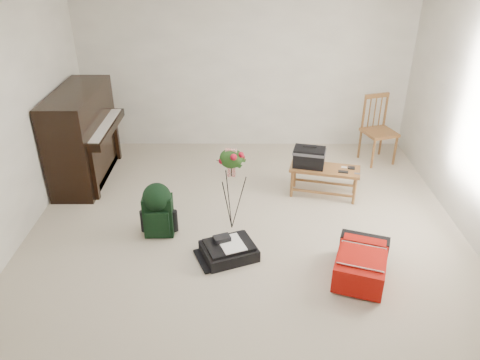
{
  "coord_description": "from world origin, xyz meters",
  "views": [
    {
      "loc": [
        -0.04,
        -4.22,
        3.11
      ],
      "look_at": [
        -0.06,
        0.35,
        0.63
      ],
      "focal_mm": 35.0,
      "sensor_mm": 36.0,
      "label": 1
    }
  ],
  "objects_px": {
    "piano": "(83,138)",
    "bench": "(314,162)",
    "black_duffel": "(229,250)",
    "red_suitcase": "(360,261)",
    "green_backpack": "(158,208)",
    "flower_stand": "(231,190)",
    "dining_chair": "(379,130)"
  },
  "relations": [
    {
      "from": "black_duffel",
      "to": "dining_chair",
      "type": "bearing_deg",
      "value": 25.82
    },
    {
      "from": "piano",
      "to": "green_backpack",
      "type": "distance_m",
      "value": 1.86
    },
    {
      "from": "green_backpack",
      "to": "flower_stand",
      "type": "distance_m",
      "value": 0.85
    },
    {
      "from": "piano",
      "to": "red_suitcase",
      "type": "relative_size",
      "value": 1.79
    },
    {
      "from": "piano",
      "to": "green_backpack",
      "type": "height_order",
      "value": "piano"
    },
    {
      "from": "dining_chair",
      "to": "flower_stand",
      "type": "height_order",
      "value": "flower_stand"
    },
    {
      "from": "dining_chair",
      "to": "black_duffel",
      "type": "distance_m",
      "value": 3.22
    },
    {
      "from": "dining_chair",
      "to": "black_duffel",
      "type": "bearing_deg",
      "value": -150.55
    },
    {
      "from": "piano",
      "to": "black_duffel",
      "type": "height_order",
      "value": "piano"
    },
    {
      "from": "dining_chair",
      "to": "red_suitcase",
      "type": "relative_size",
      "value": 1.19
    },
    {
      "from": "dining_chair",
      "to": "green_backpack",
      "type": "bearing_deg",
      "value": -164.71
    },
    {
      "from": "dining_chair",
      "to": "green_backpack",
      "type": "xyz_separation_m",
      "value": [
        -2.95,
        -1.96,
        -0.13
      ]
    },
    {
      "from": "bench",
      "to": "black_duffel",
      "type": "bearing_deg",
      "value": -115.36
    },
    {
      "from": "piano",
      "to": "bench",
      "type": "height_order",
      "value": "piano"
    },
    {
      "from": "flower_stand",
      "to": "green_backpack",
      "type": "bearing_deg",
      "value": -164.94
    },
    {
      "from": "bench",
      "to": "dining_chair",
      "type": "relative_size",
      "value": 0.95
    },
    {
      "from": "bench",
      "to": "black_duffel",
      "type": "distance_m",
      "value": 1.73
    },
    {
      "from": "dining_chair",
      "to": "flower_stand",
      "type": "relative_size",
      "value": 0.95
    },
    {
      "from": "red_suitcase",
      "to": "black_duffel",
      "type": "bearing_deg",
      "value": -172.94
    },
    {
      "from": "red_suitcase",
      "to": "piano",
      "type": "bearing_deg",
      "value": 166.88
    },
    {
      "from": "piano",
      "to": "black_duffel",
      "type": "relative_size",
      "value": 2.25
    },
    {
      "from": "black_duffel",
      "to": "red_suitcase",
      "type": "bearing_deg",
      "value": -33.64
    },
    {
      "from": "dining_chair",
      "to": "black_duffel",
      "type": "height_order",
      "value": "dining_chair"
    },
    {
      "from": "black_duffel",
      "to": "green_backpack",
      "type": "height_order",
      "value": "green_backpack"
    },
    {
      "from": "piano",
      "to": "black_duffel",
      "type": "xyz_separation_m",
      "value": [
        2.01,
        -1.8,
        -0.52
      ]
    },
    {
      "from": "piano",
      "to": "bench",
      "type": "xyz_separation_m",
      "value": [
        3.07,
        -0.49,
        -0.12
      ]
    },
    {
      "from": "flower_stand",
      "to": "dining_chair",
      "type": "bearing_deg",
      "value": 46.43
    },
    {
      "from": "red_suitcase",
      "to": "flower_stand",
      "type": "xyz_separation_m",
      "value": [
        -1.3,
        0.82,
        0.35
      ]
    },
    {
      "from": "dining_chair",
      "to": "black_duffel",
      "type": "relative_size",
      "value": 1.49
    },
    {
      "from": "red_suitcase",
      "to": "flower_stand",
      "type": "height_order",
      "value": "flower_stand"
    },
    {
      "from": "bench",
      "to": "flower_stand",
      "type": "relative_size",
      "value": 0.9
    },
    {
      "from": "dining_chair",
      "to": "flower_stand",
      "type": "xyz_separation_m",
      "value": [
        -2.13,
        -1.82,
        0.03
      ]
    }
  ]
}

